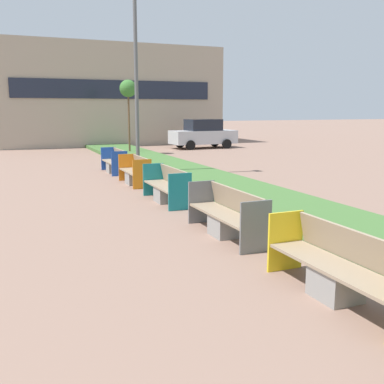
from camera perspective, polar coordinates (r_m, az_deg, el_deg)
planter_grass_strip at (r=10.95m, az=12.97°, el=-2.54°), size 2.80×120.00×0.18m
building_backdrop at (r=34.04m, az=-10.86°, el=11.88°), size 15.75×6.66×6.86m
bench_yellow_frame at (r=6.39m, az=18.13°, el=-9.54°), size 0.65×2.42×0.94m
bench_grey_frame at (r=9.01m, az=4.48°, el=-3.23°), size 0.65×2.41×0.94m
bench_teal_frame at (r=12.25m, az=-3.20°, el=0.44°), size 0.65×2.23×0.94m
bench_orange_frame at (r=15.26m, az=-7.20°, el=2.33°), size 0.65×1.92×0.94m
bench_blue_frame at (r=18.20m, az=-9.78°, el=3.58°), size 0.65×1.98×0.94m
street_lamp_post at (r=17.18m, az=-7.19°, el=18.26°), size 0.24×0.44×8.92m
sapling_tree_far at (r=25.36m, az=-8.10°, el=12.73°), size 0.94×0.94×4.08m
parked_car_distant at (r=29.22m, az=1.42°, el=7.37°), size 4.25×2.00×1.86m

